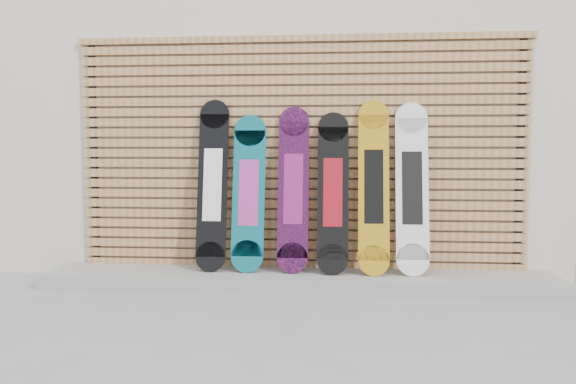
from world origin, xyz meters
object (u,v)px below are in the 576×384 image
at_px(snowboard_4, 374,187).
at_px(snowboard_0, 213,185).
at_px(snowboard_3, 333,192).
at_px(snowboard_5, 412,188).
at_px(snowboard_1, 249,193).
at_px(snowboard_2, 293,189).

bearing_deg(snowboard_4, snowboard_0, 179.24).
bearing_deg(snowboard_4, snowboard_3, 179.95).
relative_size(snowboard_0, snowboard_5, 1.02).
distance_m(snowboard_1, snowboard_3, 0.77).
height_order(snowboard_0, snowboard_2, snowboard_0).
xyz_separation_m(snowboard_3, snowboard_5, (0.71, 0.01, 0.04)).
distance_m(snowboard_4, snowboard_5, 0.34).
bearing_deg(snowboard_3, snowboard_5, 0.74).
bearing_deg(snowboard_1, snowboard_5, -0.35).
distance_m(snowboard_1, snowboard_2, 0.41).
bearing_deg(snowboard_5, snowboard_4, -178.42).
distance_m(snowboard_2, snowboard_5, 1.07).
xyz_separation_m(snowboard_0, snowboard_2, (0.75, 0.00, -0.03)).
xyz_separation_m(snowboard_0, snowboard_3, (1.11, -0.02, -0.06)).
bearing_deg(snowboard_5, snowboard_2, 179.44).
height_order(snowboard_2, snowboard_3, snowboard_2).
relative_size(snowboard_2, snowboard_4, 0.97).
distance_m(snowboard_0, snowboard_1, 0.34).
bearing_deg(snowboard_0, snowboard_2, 0.02).
bearing_deg(snowboard_5, snowboard_3, -179.26).
relative_size(snowboard_3, snowboard_4, 0.93).
xyz_separation_m(snowboard_1, snowboard_5, (1.48, -0.01, 0.05)).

